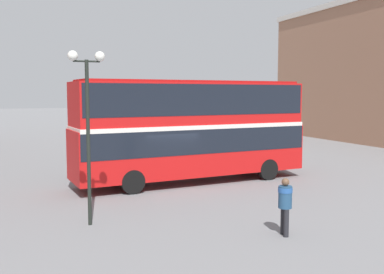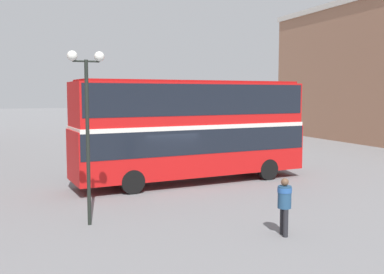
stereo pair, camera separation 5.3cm
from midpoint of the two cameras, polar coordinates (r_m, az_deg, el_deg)
name	(u,v)px [view 1 (the left image)]	position (r m, az deg, el deg)	size (l,w,h in m)	color
ground_plane	(167,186)	(20.88, -3.22, -6.28)	(240.00, 240.00, 0.00)	slate
double_decker_bus	(192,125)	(21.48, -0.07, 1.59)	(11.57, 3.71, 4.88)	red
pedestrian_foreground	(285,201)	(13.87, 11.63, -7.91)	(0.51, 0.51, 1.75)	#232328
parked_car_kerb_near	(129,138)	(36.15, -8.01, -0.06)	(4.34, 2.28, 1.56)	black
street_lamp_twin_globe	(87,102)	(14.71, -13.24, 4.31)	(1.16, 0.32, 5.61)	black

